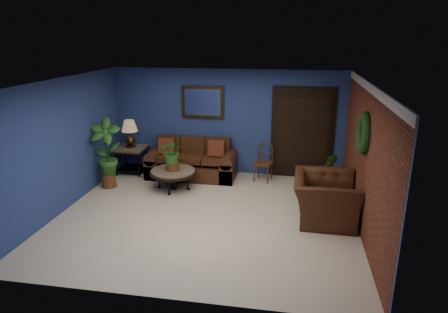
% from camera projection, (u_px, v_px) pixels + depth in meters
% --- Properties ---
extents(floor, '(5.50, 5.50, 0.00)m').
position_uv_depth(floor, '(206.00, 215.00, 7.51)').
color(floor, beige).
rests_on(floor, ground).
extents(wall_back, '(5.50, 0.04, 2.50)m').
position_uv_depth(wall_back, '(228.00, 122.00, 9.49)').
color(wall_back, navy).
rests_on(wall_back, ground).
extents(wall_left, '(0.04, 5.00, 2.50)m').
position_uv_depth(wall_left, '(64.00, 145.00, 7.59)').
color(wall_left, navy).
rests_on(wall_left, ground).
extents(wall_right_brick, '(0.04, 5.00, 2.50)m').
position_uv_depth(wall_right_brick, '(366.00, 160.00, 6.69)').
color(wall_right_brick, maroon).
rests_on(wall_right_brick, ground).
extents(ceiling, '(5.50, 5.00, 0.02)m').
position_uv_depth(ceiling, '(204.00, 81.00, 6.77)').
color(ceiling, silver).
rests_on(ceiling, wall_back).
extents(crown_molding, '(0.03, 5.00, 0.14)m').
position_uv_depth(crown_molding, '(371.00, 89.00, 6.35)').
color(crown_molding, white).
rests_on(crown_molding, wall_right_brick).
extents(wall_mirror, '(1.02, 0.06, 0.77)m').
position_uv_depth(wall_mirror, '(203.00, 102.00, 9.41)').
color(wall_mirror, '#473015').
rests_on(wall_mirror, wall_back).
extents(closet_door, '(1.44, 0.06, 2.18)m').
position_uv_depth(closet_door, '(302.00, 134.00, 9.24)').
color(closet_door, black).
rests_on(closet_door, wall_back).
extents(wreath, '(0.16, 0.72, 0.72)m').
position_uv_depth(wreath, '(364.00, 133.00, 6.61)').
color(wreath, black).
rests_on(wreath, wall_right_brick).
extents(sofa, '(2.07, 0.89, 0.93)m').
position_uv_depth(sofa, '(193.00, 164.00, 9.50)').
color(sofa, '#452413').
rests_on(sofa, ground).
extents(coffee_table, '(1.02, 1.02, 0.44)m').
position_uv_depth(coffee_table, '(173.00, 173.00, 8.67)').
color(coffee_table, '#56514B').
rests_on(coffee_table, ground).
extents(end_table, '(0.71, 0.71, 0.65)m').
position_uv_depth(end_table, '(131.00, 153.00, 9.67)').
color(end_table, '#56514B').
rests_on(end_table, ground).
extents(table_lamp, '(0.39, 0.39, 0.64)m').
position_uv_depth(table_lamp, '(130.00, 130.00, 9.50)').
color(table_lamp, '#473015').
rests_on(table_lamp, end_table).
extents(side_chair, '(0.45, 0.45, 0.89)m').
position_uv_depth(side_chair, '(264.00, 159.00, 9.20)').
color(side_chair, '#552A18').
rests_on(side_chair, ground).
extents(armchair, '(1.14, 1.30, 0.82)m').
position_uv_depth(armchair, '(324.00, 198.00, 7.25)').
color(armchair, '#452413').
rests_on(armchair, ground).
extents(coffee_plant, '(0.52, 0.45, 0.71)m').
position_uv_depth(coffee_plant, '(172.00, 153.00, 8.54)').
color(coffee_plant, '#5D3117').
rests_on(coffee_plant, coffee_table).
extents(floor_plant, '(0.37, 0.30, 0.79)m').
position_uv_depth(floor_plant, '(329.00, 170.00, 8.76)').
color(floor_plant, '#5D3117').
rests_on(floor_plant, ground).
extents(tall_plant, '(0.77, 0.60, 1.55)m').
position_uv_depth(tall_plant, '(106.00, 150.00, 8.67)').
color(tall_plant, brown).
rests_on(tall_plant, ground).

